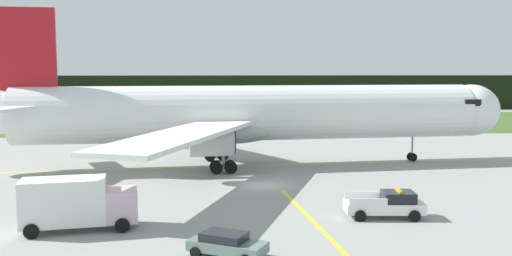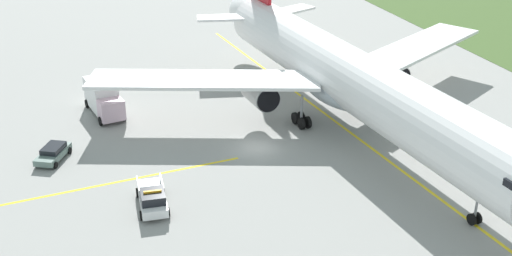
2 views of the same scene
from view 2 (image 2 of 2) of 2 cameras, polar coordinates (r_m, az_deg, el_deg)
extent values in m
plane|color=gray|center=(60.40, 0.09, -1.72)|extent=(320.00, 320.00, 0.00)
cube|color=yellow|center=(64.05, 8.28, -0.38)|extent=(74.34, 7.16, 0.01)
cube|color=yellow|center=(55.57, -14.01, -5.02)|extent=(2.66, 25.65, 0.01)
cylinder|color=white|center=(61.96, 8.59, 4.21)|extent=(46.96, 9.91, 5.65)
ellipsoid|color=white|center=(83.02, -0.58, 10.05)|extent=(9.39, 5.05, 4.24)
ellipsoid|color=#A1ACB3|center=(64.35, 7.42, 3.59)|extent=(11.74, 6.94, 3.11)
cube|color=white|center=(74.77, 13.66, 6.79)|extent=(15.64, 22.01, 0.35)
cylinder|color=#A0A0A0|center=(70.34, 11.68, 4.80)|extent=(4.10, 2.89, 2.55)
cylinder|color=black|center=(68.83, 12.62, 4.27)|extent=(0.33, 2.34, 2.34)
cube|color=white|center=(63.49, -4.62, 4.24)|extent=(12.28, 22.88, 0.35)
cylinder|color=#A0A0A0|center=(63.23, 0.37, 3.05)|extent=(4.10, 2.89, 2.55)
cylinder|color=black|center=(61.55, 1.13, 2.43)|extent=(0.33, 2.34, 2.34)
cube|color=white|center=(82.00, 2.79, 10.24)|extent=(5.29, 7.88, 0.28)
cube|color=white|center=(78.90, -2.44, 9.67)|extent=(4.12, 7.87, 0.28)
cylinder|color=gray|center=(50.91, 18.85, -6.30)|extent=(0.20, 0.20, 2.65)
cylinder|color=black|center=(51.74, 18.87, -7.49)|extent=(0.92, 0.30, 0.90)
cylinder|color=black|center=(51.42, 18.43, -7.64)|extent=(0.92, 0.30, 0.90)
cylinder|color=gray|center=(67.71, 9.57, 2.71)|extent=(0.28, 0.28, 2.65)
cylinder|color=black|center=(67.49, 9.56, 1.42)|extent=(1.22, 0.41, 1.20)
cylinder|color=black|center=(67.86, 10.06, 1.51)|extent=(1.22, 0.41, 1.20)
cylinder|color=black|center=(68.57, 8.94, 1.85)|extent=(1.22, 0.41, 1.20)
cylinder|color=black|center=(68.93, 9.43, 1.93)|extent=(1.22, 0.41, 1.20)
cylinder|color=gray|center=(64.20, 4.04, 1.76)|extent=(0.28, 0.28, 2.65)
cylinder|color=black|center=(64.32, 4.57, 0.50)|extent=(1.22, 0.41, 1.20)
cylinder|color=black|center=(64.01, 4.02, 0.40)|extent=(1.22, 0.41, 1.20)
cylinder|color=black|center=(65.44, 4.00, 0.96)|extent=(1.22, 0.41, 1.20)
cylinder|color=black|center=(65.14, 3.45, 0.86)|extent=(1.22, 0.41, 1.20)
cube|color=white|center=(51.53, -9.11, -6.12)|extent=(5.35, 2.36, 0.70)
cube|color=black|center=(50.37, -9.06, -5.97)|extent=(2.22, 1.96, 0.70)
cube|color=white|center=(52.39, -8.28, -4.79)|extent=(2.50, 0.29, 0.45)
cube|color=white|center=(52.29, -10.32, -5.00)|extent=(2.50, 0.29, 0.45)
cube|color=orange|center=(50.16, -9.09, -5.55)|extent=(0.30, 1.39, 0.16)
cylinder|color=black|center=(50.27, -7.74, -7.35)|extent=(0.78, 0.30, 0.76)
cylinder|color=black|center=(50.15, -10.03, -7.60)|extent=(0.78, 0.30, 0.76)
cylinder|color=black|center=(53.30, -8.21, -5.38)|extent=(0.78, 0.30, 0.76)
cylinder|color=black|center=(53.20, -10.36, -5.61)|extent=(0.78, 0.30, 0.76)
cube|color=#CFAEC0|center=(66.46, -12.60, 1.58)|extent=(2.28, 2.69, 2.00)
cube|color=white|center=(69.42, -13.45, 2.87)|extent=(5.34, 3.21, 2.82)
cylinder|color=#99999E|center=(69.07, -13.10, 1.44)|extent=(0.78, 0.23, 1.04)
cylinder|color=#99999E|center=(70.87, -13.55, 2.00)|extent=(0.78, 0.23, 1.04)
cylinder|color=black|center=(67.14, -11.54, 0.99)|extent=(0.93, 0.41, 0.90)
cylinder|color=black|center=(66.58, -13.51, 0.59)|extent=(0.93, 0.41, 0.90)
cylinder|color=black|center=(71.78, -12.80, 2.45)|extent=(0.93, 0.41, 0.90)
cylinder|color=black|center=(71.26, -14.65, 2.09)|extent=(0.93, 0.41, 0.90)
cube|color=slate|center=(60.67, -17.42, -2.21)|extent=(4.47, 3.50, 0.55)
cube|color=black|center=(60.62, -17.39, -1.70)|extent=(2.77, 2.45, 0.45)
cylinder|color=black|center=(59.27, -17.21, -3.14)|extent=(0.61, 0.44, 0.60)
cylinder|color=black|center=(60.07, -18.75, -2.98)|extent=(0.61, 0.44, 0.60)
cylinder|color=black|center=(61.56, -16.06, -1.91)|extent=(0.61, 0.44, 0.60)
cylinder|color=black|center=(62.33, -17.55, -1.77)|extent=(0.61, 0.44, 0.60)
camera|label=1|loc=(64.86, -44.39, 2.32)|focal=38.67mm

